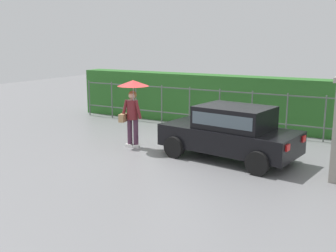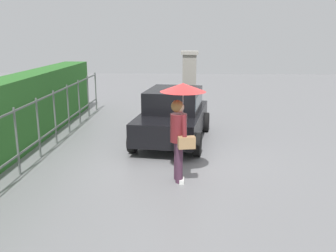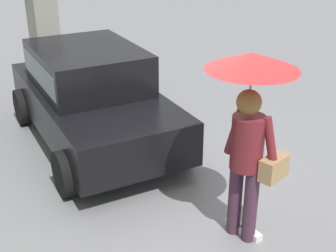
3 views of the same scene
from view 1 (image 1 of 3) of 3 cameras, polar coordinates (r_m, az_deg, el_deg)
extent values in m
plane|color=slate|center=(12.02, 1.50, -3.65)|extent=(40.00, 40.00, 0.00)
cube|color=black|center=(11.36, 8.46, -1.68)|extent=(3.89, 2.13, 0.60)
cube|color=black|center=(11.17, 9.23, 1.21)|extent=(2.08, 1.68, 0.60)
cube|color=#4C5B66|center=(11.16, 9.23, 1.31)|extent=(1.93, 1.68, 0.33)
cylinder|color=black|center=(11.39, 0.84, -2.97)|extent=(0.62, 0.26, 0.60)
cylinder|color=black|center=(12.74, 5.32, -1.39)|extent=(0.62, 0.26, 0.60)
cylinder|color=black|center=(10.17, 12.31, -5.10)|extent=(0.62, 0.26, 0.60)
cylinder|color=black|center=(11.67, 15.81, -3.07)|extent=(0.62, 0.26, 0.60)
cube|color=red|center=(10.09, 16.26, -2.91)|extent=(0.09, 0.21, 0.16)
cube|color=red|center=(11.10, 18.31, -1.70)|extent=(0.09, 0.21, 0.16)
cylinder|color=#47283D|center=(12.53, -4.48, -1.00)|extent=(0.15, 0.15, 0.86)
cylinder|color=#47283D|center=(12.61, -5.32, -0.93)|extent=(0.15, 0.15, 0.86)
cube|color=white|center=(12.57, -4.56, -2.79)|extent=(0.26, 0.10, 0.08)
cube|color=white|center=(12.65, -5.40, -2.71)|extent=(0.26, 0.10, 0.08)
cylinder|color=maroon|center=(12.43, -4.96, 2.27)|extent=(0.34, 0.34, 0.58)
sphere|color=#DBAD89|center=(12.36, -5.00, 4.24)|extent=(0.22, 0.22, 0.22)
sphere|color=olive|center=(12.39, -4.95, 4.35)|extent=(0.25, 0.25, 0.25)
cylinder|color=maroon|center=(12.27, -4.17, 2.29)|extent=(0.24, 0.13, 0.56)
cylinder|color=maroon|center=(12.44, -6.04, 2.39)|extent=(0.24, 0.13, 0.56)
cylinder|color=#B2B2B7|center=(12.25, -4.83, 3.77)|extent=(0.02, 0.02, 0.77)
cone|color=red|center=(12.19, -4.87, 5.96)|extent=(0.94, 0.94, 0.17)
cube|color=tan|center=(12.47, -6.26, 1.15)|extent=(0.22, 0.36, 0.24)
cylinder|color=#59605B|center=(18.01, -10.86, 3.84)|extent=(0.05, 0.05, 1.50)
cylinder|color=#59605B|center=(17.26, -7.80, 3.60)|extent=(0.05, 0.05, 1.50)
cylinder|color=#59605B|center=(16.57, -4.47, 3.33)|extent=(0.05, 0.05, 1.50)
cylinder|color=#59605B|center=(15.94, -0.88, 3.02)|extent=(0.05, 0.05, 1.50)
cylinder|color=#59605B|center=(15.38, 3.00, 2.67)|extent=(0.05, 0.05, 1.50)
cylinder|color=#59605B|center=(14.89, 7.14, 2.28)|extent=(0.05, 0.05, 1.50)
cylinder|color=#59605B|center=(14.49, 11.54, 1.86)|extent=(0.05, 0.05, 1.50)
cylinder|color=#59605B|center=(14.18, 16.16, 1.41)|extent=(0.05, 0.05, 1.50)
cylinder|color=#59605B|center=(13.96, 20.95, 0.92)|extent=(0.05, 0.05, 1.50)
cube|color=#59605B|center=(14.79, 7.21, 4.84)|extent=(12.01, 0.03, 0.04)
cube|color=#59605B|center=(14.94, 7.11, 1.15)|extent=(12.01, 0.03, 0.04)
cube|color=#2D6B28|center=(15.68, 8.40, 3.48)|extent=(13.01, 0.90, 1.90)
camera|label=2|loc=(17.45, -26.27, 10.09)|focal=40.11mm
camera|label=3|loc=(16.47, -7.55, 11.94)|focal=49.50mm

